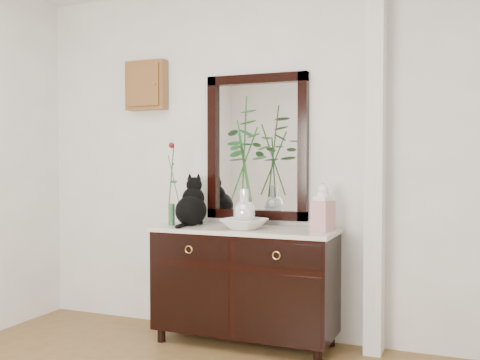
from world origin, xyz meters
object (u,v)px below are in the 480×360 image
at_px(cat, 191,201).
at_px(lotus_bowl, 244,224).
at_px(ginger_jar, 323,207).
at_px(sideboard, 245,279).

height_order(cat, lotus_bowl, cat).
distance_m(lotus_bowl, ginger_jar, 0.57).
xyz_separation_m(sideboard, ginger_jar, (0.57, 0.01, 0.54)).
bearing_deg(ginger_jar, lotus_bowl, -170.61).
xyz_separation_m(sideboard, cat, (-0.44, -0.01, 0.56)).
xyz_separation_m(sideboard, lotus_bowl, (0.02, -0.08, 0.41)).
relative_size(sideboard, lotus_bowl, 4.32).
height_order(sideboard, ginger_jar, ginger_jar).
height_order(cat, ginger_jar, cat).
bearing_deg(ginger_jar, cat, -178.92).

